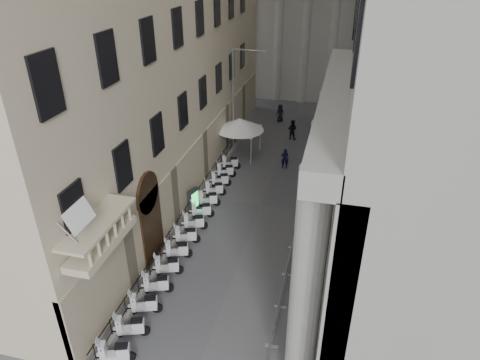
{
  "coord_description": "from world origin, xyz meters",
  "views": [
    {
      "loc": [
        4.74,
        -6.13,
        16.05
      ],
      "look_at": [
        -0.36,
        14.44,
        4.5
      ],
      "focal_mm": 32.0,
      "sensor_mm": 36.0,
      "label": 1
    }
  ],
  "objects_px": {
    "security_tent": "(239,124)",
    "info_kiosk": "(194,202)",
    "pedestrian_a": "(285,158)",
    "pedestrian_b": "(292,130)",
    "street_lamp": "(237,93)"
  },
  "relations": [
    {
      "from": "security_tent",
      "to": "info_kiosk",
      "type": "height_order",
      "value": "security_tent"
    },
    {
      "from": "pedestrian_a",
      "to": "pedestrian_b",
      "type": "distance_m",
      "value": 6.23
    },
    {
      "from": "info_kiosk",
      "to": "pedestrian_b",
      "type": "distance_m",
      "value": 15.42
    },
    {
      "from": "pedestrian_a",
      "to": "street_lamp",
      "type": "bearing_deg",
      "value": -29.26
    },
    {
      "from": "pedestrian_b",
      "to": "security_tent",
      "type": "bearing_deg",
      "value": 58.91
    },
    {
      "from": "street_lamp",
      "to": "info_kiosk",
      "type": "xyz_separation_m",
      "value": [
        -0.37,
        -10.62,
        -4.43
      ]
    },
    {
      "from": "security_tent",
      "to": "pedestrian_a",
      "type": "bearing_deg",
      "value": -22.84
    },
    {
      "from": "pedestrian_b",
      "to": "pedestrian_a",
      "type": "bearing_deg",
      "value": 103.95
    },
    {
      "from": "security_tent",
      "to": "pedestrian_a",
      "type": "height_order",
      "value": "security_tent"
    },
    {
      "from": "pedestrian_a",
      "to": "pedestrian_b",
      "type": "relative_size",
      "value": 0.9
    },
    {
      "from": "security_tent",
      "to": "info_kiosk",
      "type": "relative_size",
      "value": 2.09
    },
    {
      "from": "info_kiosk",
      "to": "pedestrian_b",
      "type": "xyz_separation_m",
      "value": [
        4.66,
        14.7,
        -0.04
      ]
    },
    {
      "from": "security_tent",
      "to": "pedestrian_b",
      "type": "xyz_separation_m",
      "value": [
        4.06,
        4.41,
        -1.83
      ]
    },
    {
      "from": "info_kiosk",
      "to": "security_tent",
      "type": "bearing_deg",
      "value": 103.24
    },
    {
      "from": "pedestrian_b",
      "to": "street_lamp",
      "type": "bearing_deg",
      "value": 55.23
    }
  ]
}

